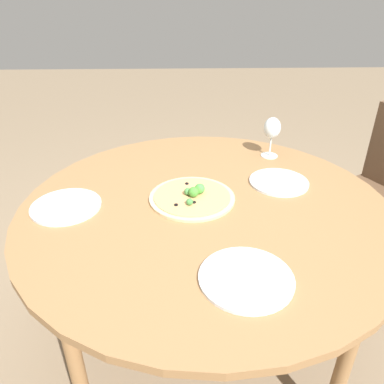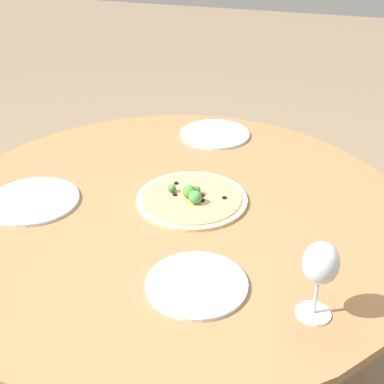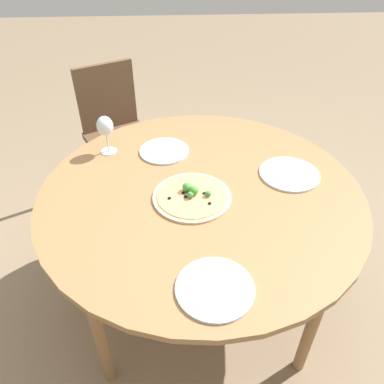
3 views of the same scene
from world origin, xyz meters
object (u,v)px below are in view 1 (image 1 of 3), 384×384
object	(u,v)px
wine_glass	(272,129)
chair	(379,189)
pizza	(192,196)
plate_near	(66,206)
plate_far	(246,278)
plate_side	(279,182)

from	to	relation	value
wine_glass	chair	bearing A→B (deg)	4.71
pizza	wine_glass	distance (m)	0.55
pizza	plate_near	size ratio (longest dim) A/B	1.28
plate_far	plate_side	world-z (taller)	same
wine_glass	pizza	bearing A→B (deg)	-134.27
wine_glass	plate_far	world-z (taller)	wine_glass
pizza	plate_side	distance (m)	0.38
chair	pizza	size ratio (longest dim) A/B	2.73
plate_near	plate_side	distance (m)	0.84
chair	plate_side	world-z (taller)	chair
chair	plate_far	distance (m)	1.25
plate_near	wine_glass	bearing A→B (deg)	27.23
chair	plate_far	bearing A→B (deg)	-70.90
wine_glass	plate_near	world-z (taller)	wine_glass
chair	plate_near	world-z (taller)	chair
chair	plate_side	size ratio (longest dim) A/B	3.71
plate_near	plate_far	world-z (taller)	same
plate_far	chair	bearing A→B (deg)	46.09
plate_far	wine_glass	bearing A→B (deg)	73.84
plate_near	plate_far	size ratio (longest dim) A/B	0.95
chair	plate_far	xyz separation A→B (m)	(-0.85, -0.88, 0.23)
plate_near	plate_far	xyz separation A→B (m)	(0.60, -0.40, 0.00)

